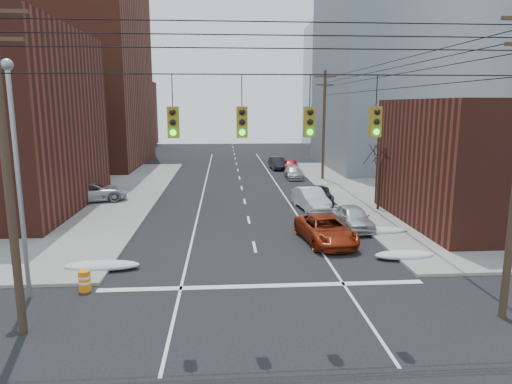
{
  "coord_description": "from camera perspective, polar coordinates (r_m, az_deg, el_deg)",
  "views": [
    {
      "loc": [
        -1.59,
        -11.88,
        7.65
      ],
      "look_at": [
        0.11,
        12.33,
        3.0
      ],
      "focal_mm": 32.0,
      "sensor_mm": 36.0,
      "label": 1
    }
  ],
  "objects": [
    {
      "name": "ground",
      "position": [
        14.22,
        3.27,
        -21.72
      ],
      "size": [
        160.0,
        160.0,
        0.0
      ],
      "primitive_type": "plane",
      "color": "black",
      "rests_on": "ground"
    },
    {
      "name": "building_brick_tall",
      "position": [
        64.36,
        -25.45,
        16.39
      ],
      "size": [
        24.0,
        20.0,
        30.0
      ],
      "primitive_type": "cube",
      "color": "maroon",
      "rests_on": "ground"
    },
    {
      "name": "building_brick_far",
      "position": [
        89.3,
        -20.13,
        9.13
      ],
      "size": [
        22.0,
        18.0,
        12.0
      ],
      "primitive_type": "cube",
      "color": "#512218",
      "rests_on": "ground"
    },
    {
      "name": "building_office",
      "position": [
        60.85,
        19.5,
        14.82
      ],
      "size": [
        22.0,
        20.0,
        25.0
      ],
      "primitive_type": "cube",
      "color": "gray",
      "rests_on": "ground"
    },
    {
      "name": "building_glass",
      "position": [
        85.85,
        13.69,
        12.78
      ],
      "size": [
        20.0,
        18.0,
        22.0
      ],
      "primitive_type": "cube",
      "color": "gray",
      "rests_on": "ground"
    },
    {
      "name": "utility_pole_left",
      "position": [
        16.51,
        -28.76,
        3.02
      ],
      "size": [
        2.2,
        0.28,
        11.0
      ],
      "color": "#473323",
      "rests_on": "ground"
    },
    {
      "name": "utility_pole_far",
      "position": [
        47.01,
        8.49,
        8.45
      ],
      "size": [
        2.2,
        0.28,
        11.0
      ],
      "color": "#473323",
      "rests_on": "ground"
    },
    {
      "name": "traffic_signals",
      "position": [
        14.95,
        2.49,
        8.99
      ],
      "size": [
        17.0,
        0.42,
        2.02
      ],
      "color": "black",
      "rests_on": "ground"
    },
    {
      "name": "street_light",
      "position": [
        19.67,
        -27.75,
        3.44
      ],
      "size": [
        0.44,
        0.44,
        9.32
      ],
      "color": "gray",
      "rests_on": "ground"
    },
    {
      "name": "bare_tree",
      "position": [
        34.2,
        15.13,
        1.5
      ],
      "size": [
        2.09,
        2.2,
        4.93
      ],
      "color": "black",
      "rests_on": "ground"
    },
    {
      "name": "snow_nw",
      "position": [
        22.91,
        -18.68,
        -8.7
      ],
      "size": [
        3.5,
        1.08,
        0.42
      ],
      "primitive_type": "ellipsoid",
      "color": "silver",
      "rests_on": "ground"
    },
    {
      "name": "snow_ne",
      "position": [
        24.35,
        18.03,
        -7.49
      ],
      "size": [
        3.0,
        1.08,
        0.42
      ],
      "primitive_type": "ellipsoid",
      "color": "silver",
      "rests_on": "ground"
    },
    {
      "name": "snow_east_far",
      "position": [
        28.39,
        14.66,
        -4.71
      ],
      "size": [
        4.0,
        1.08,
        0.42
      ],
      "primitive_type": "ellipsoid",
      "color": "silver",
      "rests_on": "ground"
    },
    {
      "name": "red_pickup",
      "position": [
        26.03,
        8.72,
        -4.69
      ],
      "size": [
        3.07,
        5.55,
        1.47
      ],
      "primitive_type": "imported",
      "rotation": [
        0.0,
        0.0,
        0.12
      ],
      "color": "maroon",
      "rests_on": "ground"
    },
    {
      "name": "parked_car_a",
      "position": [
        29.16,
        12.04,
        -3.12
      ],
      "size": [
        1.98,
        4.41,
        1.47
      ],
      "primitive_type": "imported",
      "rotation": [
        0.0,
        0.0,
        0.06
      ],
      "color": "silver",
      "rests_on": "ground"
    },
    {
      "name": "parked_car_b",
      "position": [
        34.08,
        6.89,
        -0.85
      ],
      "size": [
        2.3,
        4.96,
        1.57
      ],
      "primitive_type": "imported",
      "rotation": [
        0.0,
        0.0,
        0.14
      ],
      "color": "silver",
      "rests_on": "ground"
    },
    {
      "name": "parked_car_c",
      "position": [
        36.49,
        7.77,
        -0.33
      ],
      "size": [
        2.64,
        4.85,
        1.29
      ],
      "primitive_type": "imported",
      "rotation": [
        0.0,
        0.0,
        -0.11
      ],
      "color": "black",
      "rests_on": "ground"
    },
    {
      "name": "parked_car_d",
      "position": [
        48.27,
        4.77,
        2.44
      ],
      "size": [
        1.78,
        4.3,
        1.24
      ],
      "primitive_type": "imported",
      "rotation": [
        0.0,
        0.0,
        -0.01
      ],
      "color": "#AEAFB3",
      "rests_on": "ground"
    },
    {
      "name": "parked_car_e",
      "position": [
        53.2,
        4.41,
        3.32
      ],
      "size": [
        1.98,
        4.27,
        1.42
      ],
      "primitive_type": "imported",
      "rotation": [
        0.0,
        0.0,
        -0.07
      ],
      "color": "maroon",
      "rests_on": "ground"
    },
    {
      "name": "parked_car_f",
      "position": [
        55.16,
        2.69,
        3.62
      ],
      "size": [
        1.85,
        4.5,
        1.45
      ],
      "primitive_type": "imported",
      "rotation": [
        0.0,
        0.0,
        0.07
      ],
      "color": "black",
      "rests_on": "ground"
    },
    {
      "name": "lot_car_a",
      "position": [
        37.48,
        -25.92,
        -0.6
      ],
      "size": [
        4.98,
        3.01,
        1.55
      ],
      "primitive_type": "imported",
      "rotation": [
        0.0,
        0.0,
        1.26
      ],
      "color": "silver",
      "rests_on": "sidewalk_nw"
    },
    {
      "name": "lot_car_b",
      "position": [
        38.14,
        -19.81,
        0.01
      ],
      "size": [
        5.94,
        4.22,
        1.5
      ],
      "primitive_type": "imported",
      "rotation": [
        0.0,
        0.0,
        1.92
      ],
      "color": "#B5B4B9",
      "rests_on": "sidewalk_nw"
    },
    {
      "name": "lot_car_d",
      "position": [
        38.79,
        -26.08,
        -0.27
      ],
      "size": [
        4.85,
        3.47,
        1.53
      ],
      "primitive_type": "imported",
      "rotation": [
        0.0,
        0.0,
        1.16
      ],
      "color": "#9F9EA2",
      "rests_on": "sidewalk_nw"
    },
    {
      "name": "construction_barrel",
      "position": [
        20.59,
        -20.63,
        -10.33
      ],
      "size": [
        0.59,
        0.59,
        0.89
      ],
      "rotation": [
        0.0,
        0.0,
        0.17
      ],
      "color": "orange",
      "rests_on": "ground"
    }
  ]
}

